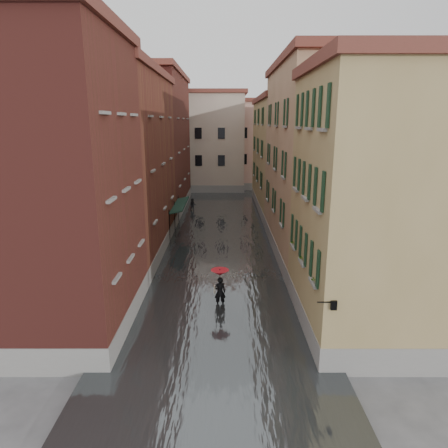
{
  "coord_description": "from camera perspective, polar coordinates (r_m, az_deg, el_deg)",
  "views": [
    {
      "loc": [
        0.37,
        -19.34,
        9.47
      ],
      "look_at": [
        0.35,
        5.81,
        3.0
      ],
      "focal_mm": 32.0,
      "sensor_mm": 36.0,
      "label": 1
    }
  ],
  "objects": [
    {
      "name": "building_left_mid",
      "position": [
        29.45,
        -14.59,
        7.7
      ],
      "size": [
        6.0,
        14.0,
        12.5
      ],
      "primitive_type": "cube",
      "color": "brown",
      "rests_on": "ground"
    },
    {
      "name": "building_right_mid",
      "position": [
        29.25,
        13.28,
        8.22
      ],
      "size": [
        6.0,
        14.0,
        13.0
      ],
      "primitive_type": "cube",
      "color": "tan",
      "rests_on": "ground"
    },
    {
      "name": "window_planters",
      "position": [
        18.83,
        11.56,
        -4.32
      ],
      "size": [
        0.59,
        5.88,
        0.84
      ],
      "color": "#A05534",
      "rests_on": "ground"
    },
    {
      "name": "building_left_far",
      "position": [
        44.03,
        -9.78,
        11.01
      ],
      "size": [
        6.0,
        16.0,
        14.0
      ],
      "primitive_type": "cube",
      "color": "maroon",
      "rests_on": "ground"
    },
    {
      "name": "building_left_near",
      "position": [
        19.07,
        -22.77,
        4.34
      ],
      "size": [
        6.0,
        8.0,
        13.0
      ],
      "primitive_type": "cube",
      "color": "maroon",
      "rests_on": "ground"
    },
    {
      "name": "pedestrian_far",
      "position": [
        43.01,
        -4.5,
        2.67
      ],
      "size": [
        0.74,
        0.59,
        1.47
      ],
      "primitive_type": "imported",
      "rotation": [
        0.0,
        0.0,
        -0.04
      ],
      "color": "black",
      "rests_on": "ground"
    },
    {
      "name": "building_end_cream",
      "position": [
        57.51,
        -3.39,
        11.45
      ],
      "size": [
        12.0,
        9.0,
        13.0
      ],
      "primitive_type": "cube",
      "color": "#C2B49A",
      "rests_on": "ground"
    },
    {
      "name": "building_right_far",
      "position": [
        44.0,
        8.82,
        9.41
      ],
      "size": [
        6.0,
        16.0,
        11.5
      ],
      "primitive_type": "cube",
      "color": "olive",
      "rests_on": "ground"
    },
    {
      "name": "floodwater",
      "position": [
        33.67,
        -0.59,
        -1.73
      ],
      "size": [
        10.0,
        60.0,
        0.2
      ],
      "primitive_type": "cube",
      "color": "#3D4244",
      "rests_on": "ground"
    },
    {
      "name": "awning_near",
      "position": [
        33.05,
        -6.66,
        2.12
      ],
      "size": [
        1.09,
        3.37,
        2.8
      ],
      "color": "black",
      "rests_on": "ground"
    },
    {
      "name": "building_right_near",
      "position": [
        18.93,
        20.56,
        2.17
      ],
      "size": [
        6.0,
        8.0,
        11.5
      ],
      "primitive_type": "cube",
      "color": "olive",
      "rests_on": "ground"
    },
    {
      "name": "building_end_pink",
      "position": [
        59.7,
        5.55,
        11.04
      ],
      "size": [
        10.0,
        9.0,
        12.0
      ],
      "primitive_type": "cube",
      "color": "tan",
      "rests_on": "ground"
    },
    {
      "name": "pedestrian_main",
      "position": [
        20.97,
        -0.6,
        -8.63
      ],
      "size": [
        0.96,
        0.96,
        2.06
      ],
      "color": "black",
      "rests_on": "ground"
    },
    {
      "name": "wall_lantern",
      "position": [
        15.34,
        15.29,
        -11.04
      ],
      "size": [
        0.71,
        0.22,
        0.35
      ],
      "color": "black",
      "rests_on": "ground"
    },
    {
      "name": "awning_far",
      "position": [
        36.16,
        -6.09,
        3.19
      ],
      "size": [
        1.09,
        3.07,
        2.8
      ],
      "color": "black",
      "rests_on": "ground"
    },
    {
      "name": "ground",
      "position": [
        21.53,
        -0.97,
        -11.66
      ],
      "size": [
        120.0,
        120.0,
        0.0
      ],
      "primitive_type": "plane",
      "color": "#505052",
      "rests_on": "ground"
    }
  ]
}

